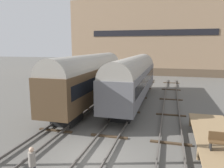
{
  "coord_description": "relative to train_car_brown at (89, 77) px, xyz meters",
  "views": [
    {
      "loc": [
        3.85,
        -10.58,
        6.15
      ],
      "look_at": [
        -2.04,
        11.37,
        2.2
      ],
      "focal_mm": 35.0,
      "sensor_mm": 36.0,
      "label": 1
    }
  ],
  "objects": [
    {
      "name": "warehouse_building",
      "position": [
        3.97,
        31.42,
        4.99
      ],
      "size": [
        35.98,
        11.41,
        16.09
      ],
      "color": "brown",
      "rests_on": "ground"
    },
    {
      "name": "ground_plane",
      "position": [
        4.08,
        -9.95,
        -3.05
      ],
      "size": [
        200.0,
        200.0,
        0.0
      ],
      "primitive_type": "plane",
      "color": "#56544F"
    },
    {
      "name": "track_right",
      "position": [
        8.17,
        -9.95,
        -2.91
      ],
      "size": [
        2.6,
        60.0,
        0.26
      ],
      "color": "#4C4742",
      "rests_on": "ground"
    },
    {
      "name": "bench",
      "position": [
        10.66,
        -9.2,
        -1.58
      ],
      "size": [
        1.4,
        0.4,
        0.91
      ],
      "color": "brown",
      "rests_on": "station_platform"
    },
    {
      "name": "track_middle",
      "position": [
        4.08,
        -9.95,
        -2.91
      ],
      "size": [
        2.6,
        60.0,
        0.26
      ],
      "color": "#4C4742",
      "rests_on": "ground"
    },
    {
      "name": "train_car_grey",
      "position": [
        4.08,
        2.83,
        -0.17
      ],
      "size": [
        2.97,
        17.49,
        5.06
      ],
      "color": "black",
      "rests_on": "ground"
    },
    {
      "name": "track_left",
      "position": [
        -0.0,
        -9.95,
        -2.91
      ],
      "size": [
        2.6,
        60.0,
        0.26
      ],
      "color": "#4C4742",
      "rests_on": "ground"
    },
    {
      "name": "station_platform",
      "position": [
        10.71,
        -8.56,
        -2.15
      ],
      "size": [
        2.45,
        10.9,
        0.99
      ],
      "color": "#8C704C",
      "rests_on": "ground"
    },
    {
      "name": "person_worker",
      "position": [
        2.1,
        -12.7,
        -2.02
      ],
      "size": [
        0.32,
        0.32,
        1.71
      ],
      "color": "#282833",
      "rests_on": "ground"
    },
    {
      "name": "train_car_brown",
      "position": [
        0.0,
        0.0,
        0.0
      ],
      "size": [
        2.86,
        15.48,
        5.33
      ],
      "color": "black",
      "rests_on": "ground"
    }
  ]
}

